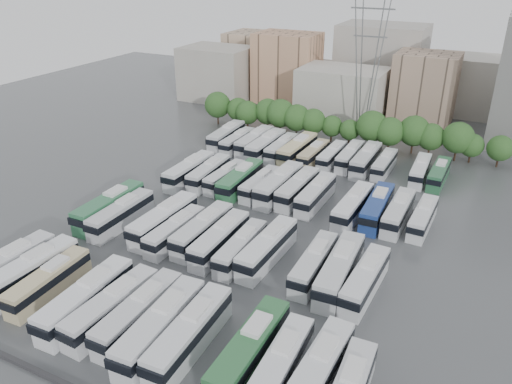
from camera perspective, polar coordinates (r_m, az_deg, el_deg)
The scene contains 51 objects.
ground at distance 72.26m, azimuth -0.45°, elevation -4.72°, with size 220.00×220.00×0.00m, color #424447.
tree_line at distance 106.99m, azimuth 9.27°, elevation 7.80°, with size 65.95×7.59×8.01m.
city_buildings at distance 135.44m, azimuth 10.83°, elevation 12.96°, with size 102.00×35.00×20.00m.
electricity_pylon at distance 110.27m, azimuth 12.80°, elevation 15.70°, with size 9.00×6.91×33.83m.
bus_r0_s0 at distance 68.43m, azimuth -26.68°, elevation -7.67°, with size 3.43×13.40×4.17m.
bus_r0_s1 at distance 66.22m, azimuth -24.49°, elevation -8.35°, with size 3.51×13.37×4.16m.
bus_r0_s2 at distance 64.05m, azimuth -22.61°, elevation -9.42°, with size 3.05×11.88×3.70m.
bus_r0_s4 at distance 59.32m, azimuth -18.83°, elevation -11.48°, with size 3.28×13.43×4.19m.
bus_r0_s5 at distance 57.47m, azimuth -16.13°, elevation -12.51°, with size 3.40×12.85×3.99m.
bus_r0_s6 at distance 55.95m, azimuth -13.20°, elevation -13.29°, with size 2.81×12.77×4.00m.
bus_r0_s7 at distance 53.62m, azimuth -10.81°, elevation -14.83°, with size 3.60×13.73×4.27m.
bus_r0_s8 at distance 52.40m, azimuth -7.58°, elevation -15.74°, with size 3.35×13.39×4.17m.
bus_r0_s10 at distance 50.30m, azimuth -0.74°, elevation -17.60°, with size 2.90×13.24×4.15m.
bus_r0_s11 at distance 48.97m, azimuth 2.71°, elevation -19.37°, with size 3.05×12.32×3.84m.
bus_r0_s12 at distance 48.67m, azimuth 7.06°, elevation -19.81°, with size 3.27×12.79×3.98m.
bus_r1_s0 at distance 78.28m, azimuth -16.41°, elevation -1.60°, with size 2.94×13.44×4.22m.
bus_r1_s1 at distance 75.91m, azimuth -15.15°, elevation -2.45°, with size 2.75×12.44×3.90m.
bus_r1_s3 at distance 72.75m, azimuth -10.51°, elevation -3.12°, with size 3.25×13.32×4.16m.
bus_r1_s4 at distance 70.12m, azimuth -9.22°, elevation -4.42°, with size 2.90×11.67×3.64m.
bus_r1_s5 at distance 69.63m, azimuth -6.13°, elevation -4.30°, with size 2.91×12.64×3.95m.
bus_r1_s6 at distance 67.25m, azimuth -4.16°, elevation -5.39°, with size 2.78×12.50×3.92m.
bus_r1_s7 at distance 65.53m, azimuth -1.75°, elevation -6.38°, with size 2.77×11.61×3.63m.
bus_r1_s8 at distance 65.09m, azimuth 1.30°, elevation -6.40°, with size 3.25×12.99×4.05m.
bus_r1_s10 at distance 62.73m, azimuth 6.65°, elevation -8.11°, with size 2.84×12.01×3.75m.
bus_r1_s11 at distance 61.67m, azimuth 9.55°, elevation -8.71°, with size 3.48×13.61×4.24m.
bus_r1_s12 at distance 60.82m, azimuth 12.37°, elevation -9.76°, with size 3.13×12.24×3.81m.
bus_r2_s1 at distance 88.61m, azimuth -7.62°, elevation 2.45°, with size 2.85×12.87×4.03m.
bus_r2_s2 at distance 87.69m, azimuth -5.43°, elevation 2.21°, with size 3.10×12.02×3.74m.
bus_r2_s3 at distance 86.25m, azimuth -3.54°, elevation 1.75°, with size 2.81×10.98×3.42m.
bus_r2_s4 at distance 84.28m, azimuth -1.83°, elevation 1.42°, with size 3.12×12.91×4.03m.
bus_r2_s5 at distance 83.41m, azimuth 0.44°, elevation 0.95°, with size 2.78×11.03×3.44m.
bus_r2_s6 at distance 82.41m, azimuth 2.64°, elevation 0.91°, with size 3.33×13.65×4.26m.
bus_r2_s7 at distance 81.59m, azimuth 4.77°, elevation 0.44°, with size 3.17×12.55×3.91m.
bus_r2_s8 at distance 79.94m, azimuth 6.83°, elevation -0.24°, with size 2.83×12.22×3.82m.
bus_r2_s10 at distance 76.93m, azimuth 11.01°, elevation -1.58°, with size 3.21×12.73×3.96m.
bus_r2_s11 at distance 77.39m, azimuth 13.67°, elevation -1.68°, with size 3.08×12.70×3.96m.
bus_r2_s12 at distance 76.93m, azimuth 15.96°, elevation -2.22°, with size 2.79×12.10×3.79m.
bus_r2_s13 at distance 76.77m, azimuth 18.53°, elevation -2.78°, with size 2.76×11.15×3.48m.
bus_r3_s0 at distance 105.49m, azimuth -3.40°, elevation 6.46°, with size 3.37×12.91×4.02m.
bus_r3_s1 at distance 102.73m, azimuth -2.13°, elevation 5.82°, with size 2.61×11.42×3.58m.
bus_r3_s2 at distance 101.91m, azimuth -0.17°, elevation 5.81°, with size 2.85×12.88×4.04m.
bus_r3_s3 at distance 99.49m, azimuth 1.13°, elevation 5.34°, with size 2.98×13.26×4.16m.
bus_r3_s4 at distance 98.86m, azimuth 2.93°, elevation 5.03°, with size 2.56×11.69×3.67m.
bus_r3_s5 at distance 97.85m, azimuth 4.77°, elevation 4.90°, with size 3.43×13.36×4.16m.
bus_r3_s6 at distance 96.53m, azimuth 6.58°, elevation 4.33°, with size 2.80×11.31×3.53m.
bus_r3_s7 at distance 96.31m, azimuth 8.65°, elevation 4.13°, with size 2.67×11.13×3.48m.
bus_r3_s8 at distance 96.39m, azimuth 10.68°, elevation 4.05°, with size 2.58×11.63×3.65m.
bus_r3_s9 at distance 94.78m, azimuth 12.44°, elevation 3.63°, with size 2.89×12.89×4.04m.
bus_r3_s10 at distance 94.32m, azimuth 14.45°, elevation 3.11°, with size 2.53×10.94×3.42m.
bus_r3_s12 at distance 93.31m, azimuth 18.26°, elevation 2.39°, with size 2.77×11.32×3.53m.
bus_r3_s13 at distance 92.97m, azimuth 20.18°, elevation 1.99°, with size 2.71×11.11×3.47m.
Camera 1 is at (28.32, -55.59, 36.46)m, focal length 35.00 mm.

